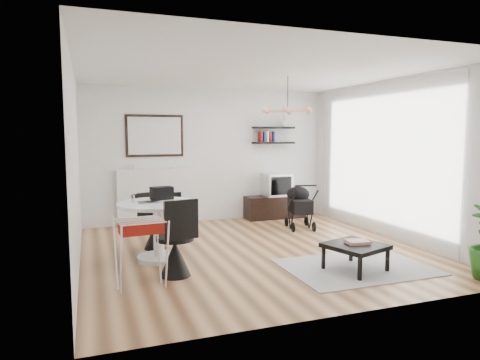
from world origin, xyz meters
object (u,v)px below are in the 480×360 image
object	(u,v)px
stroller	(299,208)
coffee_table	(355,247)
fireplace	(156,190)
tv_console	(275,207)
crt_tv	(277,185)
dining_table	(159,222)
drying_rack	(141,252)

from	to	relation	value
stroller	coffee_table	distance (m)	2.61
fireplace	tv_console	distance (m)	2.53
tv_console	crt_tv	size ratio (longest dim) A/B	2.32
stroller	dining_table	bearing A→B (deg)	-144.83
dining_table	drying_rack	distance (m)	1.14
tv_console	drying_rack	bearing A→B (deg)	-133.54
dining_table	fireplace	bearing A→B (deg)	82.11
tv_console	coffee_table	bearing A→B (deg)	-97.68
tv_console	coffee_table	size ratio (longest dim) A/B	1.50
tv_console	stroller	size ratio (longest dim) A/B	1.43
crt_tv	coffee_table	bearing A→B (deg)	-98.25
crt_tv	dining_table	bearing A→B (deg)	-141.31
tv_console	coffee_table	world-z (taller)	tv_console
stroller	coffee_table	bearing A→B (deg)	-89.45
fireplace	stroller	distance (m)	2.81
crt_tv	coffee_table	world-z (taller)	crt_tv
crt_tv	stroller	bearing A→B (deg)	-90.46
dining_table	coffee_table	bearing A→B (deg)	-29.83
fireplace	coffee_table	bearing A→B (deg)	-62.23
tv_console	fireplace	bearing A→B (deg)	176.40
drying_rack	tv_console	bearing A→B (deg)	41.33
fireplace	tv_console	world-z (taller)	fireplace
tv_console	dining_table	xyz separation A→B (m)	(-2.82, -2.29, 0.31)
tv_console	crt_tv	distance (m)	0.48
dining_table	coffee_table	size ratio (longest dim) A/B	1.34
dining_table	crt_tv	bearing A→B (deg)	38.69
fireplace	dining_table	size ratio (longest dim) A/B	1.91
coffee_table	drying_rack	bearing A→B (deg)	174.32
tv_console	drying_rack	world-z (taller)	drying_rack
crt_tv	dining_table	world-z (taller)	crt_tv
crt_tv	stroller	size ratio (longest dim) A/B	0.62
coffee_table	fireplace	bearing A→B (deg)	117.77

